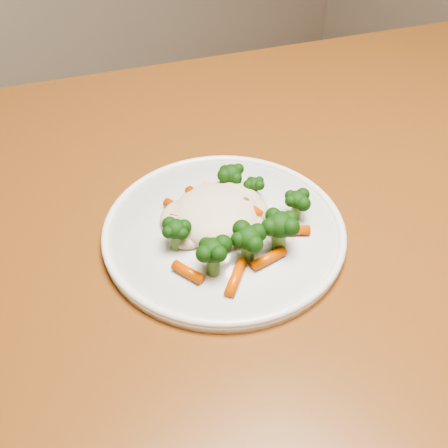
% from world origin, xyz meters
% --- Properties ---
extents(dining_table, '(1.45, 1.22, 0.75)m').
position_xyz_m(dining_table, '(-0.13, 0.16, 0.66)').
color(dining_table, brown).
rests_on(dining_table, ground).
extents(plate, '(0.29, 0.29, 0.01)m').
position_xyz_m(plate, '(-0.22, 0.14, 0.76)').
color(plate, white).
rests_on(plate, dining_table).
extents(meal, '(0.19, 0.17, 0.05)m').
position_xyz_m(meal, '(-0.21, 0.14, 0.78)').
color(meal, beige).
rests_on(meal, plate).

